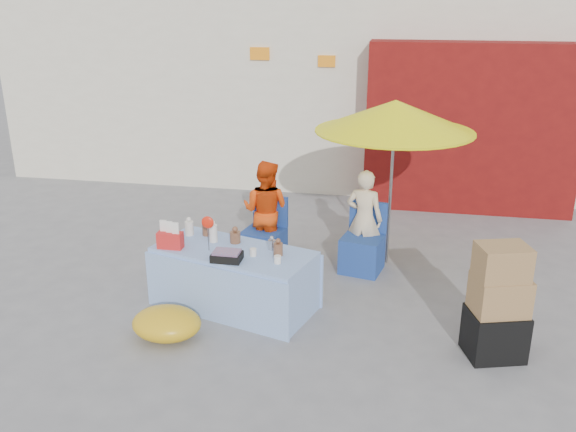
% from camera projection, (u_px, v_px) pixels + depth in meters
% --- Properties ---
extents(ground, '(80.00, 80.00, 0.00)m').
position_uv_depth(ground, '(277.00, 325.00, 6.36)').
color(ground, slate).
rests_on(ground, ground).
extents(backdrop, '(14.00, 8.00, 7.80)m').
position_uv_depth(backdrop, '(378.00, 3.00, 12.15)').
color(backdrop, silver).
rests_on(backdrop, ground).
extents(market_table, '(1.92, 1.29, 1.06)m').
position_uv_depth(market_table, '(234.00, 277.00, 6.64)').
color(market_table, '#9DB7FB').
rests_on(market_table, ground).
extents(chair_left, '(0.57, 0.56, 0.85)m').
position_uv_depth(chair_left, '(264.00, 244.00, 7.77)').
color(chair_left, navy).
rests_on(chair_left, ground).
extents(chair_right, '(0.57, 0.56, 0.85)m').
position_uv_depth(chair_right, '(362.00, 251.00, 7.55)').
color(chair_right, navy).
rests_on(chair_right, ground).
extents(vendor_orange, '(0.73, 0.62, 1.32)m').
position_uv_depth(vendor_orange, '(266.00, 211.00, 7.76)').
color(vendor_orange, '#EA440C').
rests_on(vendor_orange, ground).
extents(vendor_beige, '(0.51, 0.39, 1.26)m').
position_uv_depth(vendor_beige, '(364.00, 219.00, 7.55)').
color(vendor_beige, beige).
rests_on(vendor_beige, ground).
extents(umbrella, '(1.90, 1.90, 2.09)m').
position_uv_depth(umbrella, '(395.00, 117.00, 7.20)').
color(umbrella, gray).
rests_on(umbrella, ground).
extents(box_stack, '(0.61, 0.55, 1.14)m').
position_uv_depth(box_stack, '(498.00, 306.00, 5.66)').
color(box_stack, black).
rests_on(box_stack, ground).
extents(tarp_bundle, '(0.71, 0.57, 0.32)m').
position_uv_depth(tarp_bundle, '(167.00, 323.00, 6.08)').
color(tarp_bundle, gold).
rests_on(tarp_bundle, ground).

